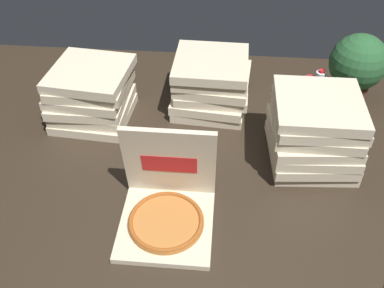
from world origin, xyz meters
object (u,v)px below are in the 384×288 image
(pizza_stack_center_near, at_px, (91,93))
(water_bottle_0, at_px, (318,87))
(pizza_stack_left_mid, at_px, (314,132))
(open_pizza_box, at_px, (167,205))
(pizza_stack_right_near, at_px, (211,83))
(water_bottle_2, at_px, (338,83))
(potted_plant, at_px, (357,67))
(water_bottle_1, at_px, (306,92))

(pizza_stack_center_near, height_order, water_bottle_0, pizza_stack_center_near)
(pizza_stack_left_mid, bearing_deg, open_pizza_box, -146.42)
(pizza_stack_center_near, xyz_separation_m, pizza_stack_right_near, (0.65, 0.16, -0.00))
(water_bottle_2, relative_size, potted_plant, 0.50)
(pizza_stack_left_mid, height_order, water_bottle_1, pizza_stack_left_mid)
(pizza_stack_right_near, bearing_deg, water_bottle_0, 8.75)
(open_pizza_box, distance_m, water_bottle_0, 1.21)
(water_bottle_0, xyz_separation_m, potted_plant, (0.18, 0.00, 0.14))
(open_pizza_box, distance_m, potted_plant, 1.34)
(water_bottle_1, xyz_separation_m, potted_plant, (0.26, 0.07, 0.14))
(pizza_stack_center_near, distance_m, water_bottle_2, 1.42)
(potted_plant, bearing_deg, pizza_stack_left_mid, -119.31)
(open_pizza_box, relative_size, pizza_stack_left_mid, 0.96)
(open_pizza_box, distance_m, pizza_stack_right_near, 0.86)
(pizza_stack_right_near, relative_size, water_bottle_1, 2.11)
(open_pizza_box, height_order, water_bottle_0, open_pizza_box)
(water_bottle_1, bearing_deg, potted_plant, 14.57)
(open_pizza_box, xyz_separation_m, water_bottle_1, (0.68, 0.88, 0.01))
(open_pizza_box, height_order, water_bottle_2, open_pizza_box)
(open_pizza_box, xyz_separation_m, potted_plant, (0.94, 0.94, 0.16))
(pizza_stack_center_near, distance_m, water_bottle_1, 1.20)
(water_bottle_1, bearing_deg, pizza_stack_center_near, -171.01)
(potted_plant, bearing_deg, pizza_stack_right_near, -173.12)
(pizza_stack_left_mid, height_order, potted_plant, potted_plant)
(pizza_stack_right_near, distance_m, water_bottle_0, 0.62)
(water_bottle_2, height_order, potted_plant, potted_plant)
(pizza_stack_right_near, xyz_separation_m, water_bottle_2, (0.74, 0.14, -0.05))
(water_bottle_0, relative_size, potted_plant, 0.50)
(open_pizza_box, distance_m, water_bottle_2, 1.33)
(pizza_stack_left_mid, relative_size, pizza_stack_right_near, 0.98)
(pizza_stack_center_near, relative_size, water_bottle_2, 2.10)
(potted_plant, bearing_deg, water_bottle_2, 142.24)
(open_pizza_box, relative_size, pizza_stack_center_near, 0.95)
(water_bottle_0, height_order, water_bottle_1, same)
(water_bottle_1, relative_size, water_bottle_2, 1.00)
(water_bottle_0, distance_m, water_bottle_1, 0.10)
(water_bottle_0, height_order, potted_plant, potted_plant)
(pizza_stack_center_near, relative_size, pizza_stack_left_mid, 1.01)
(pizza_stack_center_near, height_order, water_bottle_1, pizza_stack_center_near)
(water_bottle_0, bearing_deg, water_bottle_1, -138.87)
(open_pizza_box, relative_size, water_bottle_0, 1.99)
(pizza_stack_center_near, height_order, water_bottle_2, pizza_stack_center_near)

